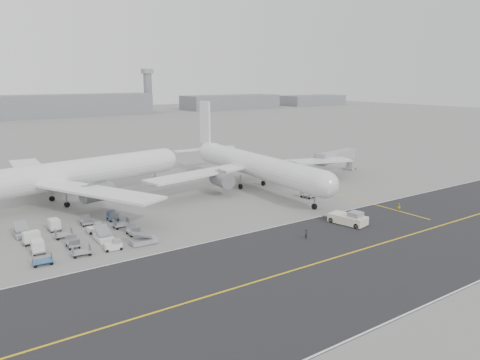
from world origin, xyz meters
TOP-DOWN VIEW (x-y plane):
  - ground at (0.00, 0.00)m, footprint 700.00×700.00m
  - taxiway at (5.02, -17.98)m, footprint 220.00×59.00m
  - horizon_buildings at (30.00, 260.00)m, footprint 520.00×28.00m
  - control_tower at (100.00, 265.00)m, footprint 7.00×7.00m
  - airliner_a at (-21.66, 34.13)m, footprint 57.37×56.24m
  - airliner_b at (18.74, 23.64)m, footprint 53.93×54.63m
  - pushback_tug at (16.00, -8.28)m, footprint 4.36×8.61m
  - jet_bridge at (46.62, 24.33)m, footprint 16.27×5.98m
  - gse_cluster at (-24.35, 10.10)m, footprint 23.70×22.93m
  - stray_dolly at (22.58, 9.29)m, footprint 2.16×2.96m
  - ground_crew_a at (4.72, -9.74)m, footprint 0.68×0.56m
  - ground_crew_b at (30.02, -8.10)m, footprint 0.88×0.76m

SIDE VIEW (x-z plane):
  - ground at x=0.00m, z-range 0.00..0.00m
  - horizon_buildings at x=30.00m, z-range -14.00..14.00m
  - gse_cluster at x=-24.35m, z-range -1.02..1.02m
  - stray_dolly at x=22.58m, z-range -0.82..0.82m
  - taxiway at x=5.02m, z-range -0.01..0.03m
  - ground_crew_b at x=30.02m, z-range 0.00..1.55m
  - ground_crew_a at x=4.72m, z-range 0.00..1.61m
  - pushback_tug at x=16.00m, z-range -0.22..2.21m
  - jet_bridge at x=46.62m, z-range 1.20..7.27m
  - airliner_b at x=18.74m, z-range -3.99..14.84m
  - airliner_a at x=-21.66m, z-range -4.23..15.74m
  - control_tower at x=100.00m, z-range 0.63..31.88m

